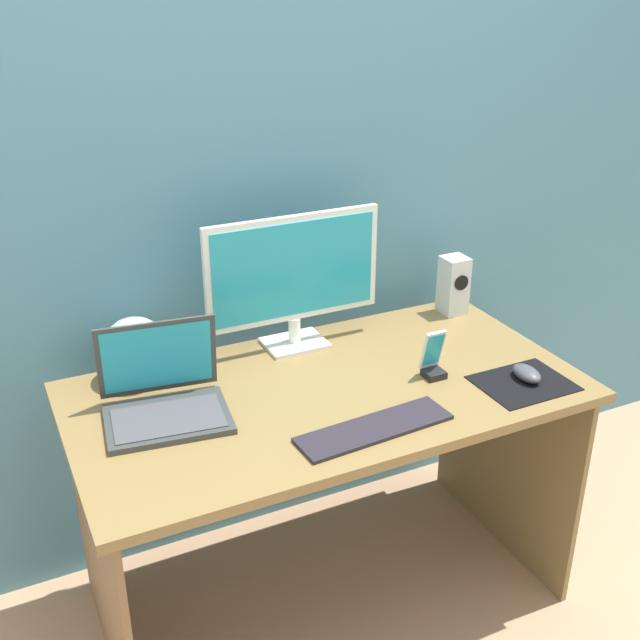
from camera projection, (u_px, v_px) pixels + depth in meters
ground_plane at (326, 595)px, 2.39m from camera, size 8.00×8.00×0.00m
wall_back at (258, 163)px, 2.23m from camera, size 6.00×0.04×2.50m
desk at (327, 437)px, 2.14m from camera, size 1.37×0.72×0.74m
monitor at (294, 276)px, 2.21m from camera, size 0.53×0.14×0.40m
speaker_right at (453, 285)px, 2.49m from camera, size 0.08×0.08×0.19m
laptop at (164, 398)px, 1.94m from camera, size 0.34×0.29×0.23m
fishbowl at (136, 350)px, 2.09m from camera, size 0.18×0.18×0.18m
keyboard_external at (374, 428)px, 1.89m from camera, size 0.41×0.14×0.01m
mousepad at (523, 383)px, 2.10m from camera, size 0.25×0.20×0.00m
mouse at (527, 373)px, 2.11m from camera, size 0.07×0.10×0.04m
phone_in_dock at (433, 360)px, 2.12m from camera, size 0.06×0.06×0.14m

